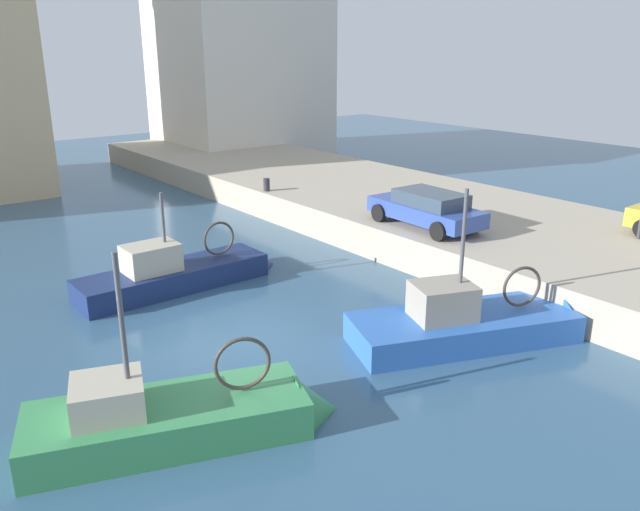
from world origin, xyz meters
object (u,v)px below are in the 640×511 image
at_px(fishing_boat_blue, 476,334).
at_px(fishing_boat_green, 187,431).
at_px(mooring_bollard_mid, 267,185).
at_px(parked_car_blue, 427,208).
at_px(fishing_boat_navy, 183,282).

bearing_deg(fishing_boat_blue, fishing_boat_green, 174.75).
relative_size(fishing_boat_blue, mooring_bollard_mid, 12.52).
height_order(fishing_boat_green, mooring_bollard_mid, fishing_boat_green).
relative_size(parked_car_blue, mooring_bollard_mid, 7.98).
relative_size(fishing_boat_navy, fishing_boat_green, 1.07).
distance_m(fishing_boat_blue, parked_car_blue, 6.69).
height_order(fishing_boat_navy, fishing_boat_green, fishing_boat_green).
xyz_separation_m(fishing_boat_green, mooring_bollard_mid, (10.46, 12.84, 1.38)).
distance_m(fishing_boat_green, mooring_bollard_mid, 16.62).
distance_m(fishing_boat_navy, fishing_boat_green, 8.32).
xyz_separation_m(fishing_boat_blue, mooring_bollard_mid, (2.52, 13.57, 1.36)).
relative_size(fishing_boat_blue, parked_car_blue, 1.57).
bearing_deg(fishing_boat_green, mooring_bollard_mid, 50.82).
xyz_separation_m(fishing_boat_navy, fishing_boat_green, (-3.67, -7.47, -0.03)).
bearing_deg(fishing_boat_green, fishing_boat_blue, -5.25).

